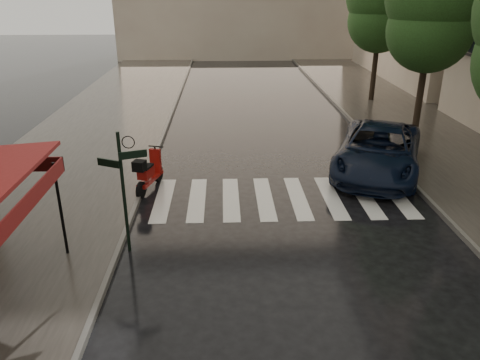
{
  "coord_description": "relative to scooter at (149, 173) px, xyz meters",
  "views": [
    {
      "loc": [
        1.19,
        -7.25,
        6.14
      ],
      "look_at": [
        1.62,
        4.15,
        1.4
      ],
      "focal_mm": 35.0,
      "sensor_mm": 36.0,
      "label": 1
    }
  ],
  "objects": [
    {
      "name": "crosswalk",
      "position": [
        4.2,
        -0.76,
        -0.59
      ],
      "size": [
        7.85,
        3.2,
        0.01
      ],
      "color": "silver",
      "rests_on": "ground"
    },
    {
      "name": "curb_far",
      "position": [
        8.68,
        5.24,
        -0.52
      ],
      "size": [
        0.12,
        60.0,
        0.16
      ],
      "primitive_type": "cube",
      "color": "#595651",
      "rests_on": "ground"
    },
    {
      "name": "sidewalk_near",
      "position": [
        -3.27,
        5.24,
        -0.54
      ],
      "size": [
        6.0,
        60.0,
        0.12
      ],
      "primitive_type": "cube",
      "color": "#38332D",
      "rests_on": "ground"
    },
    {
      "name": "scooter",
      "position": [
        0.0,
        0.0,
        0.0
      ],
      "size": [
        0.83,
        1.91,
        1.28
      ],
      "rotation": [
        0.0,
        0.0,
        -0.27
      ],
      "color": "black",
      "rests_on": "ground"
    },
    {
      "name": "tree_far",
      "position": [
        10.93,
        12.24,
        4.86
      ],
      "size": [
        3.8,
        3.8,
        8.16
      ],
      "color": "black",
      "rests_on": "sidewalk_far"
    },
    {
      "name": "curb_near",
      "position": [
        -0.22,
        5.24,
        -0.52
      ],
      "size": [
        0.12,
        60.0,
        0.16
      ],
      "primitive_type": "cube",
      "color": "#595651",
      "rests_on": "ground"
    },
    {
      "name": "sidewalk_far",
      "position": [
        11.48,
        5.24,
        -0.54
      ],
      "size": [
        5.5,
        60.0,
        0.12
      ],
      "primitive_type": "cube",
      "color": "#38332D",
      "rests_on": "ground"
    },
    {
      "name": "tree_mid",
      "position": [
        10.73,
        5.24,
        5.0
      ],
      "size": [
        3.8,
        3.8,
        8.34
      ],
      "color": "black",
      "rests_on": "sidewalk_far"
    },
    {
      "name": "signpost",
      "position": [
        0.03,
        -3.76,
        1.24
      ],
      "size": [
        1.17,
        0.29,
        3.1
      ],
      "color": "black",
      "rests_on": "ground"
    },
    {
      "name": "ground",
      "position": [
        1.23,
        -6.76,
        -0.6
      ],
      "size": [
        120.0,
        120.0,
        0.0
      ],
      "primitive_type": "plane",
      "color": "black",
      "rests_on": "ground"
    },
    {
      "name": "parked_car",
      "position": [
        7.86,
        1.34,
        0.22
      ],
      "size": [
        4.72,
        6.46,
        1.63
      ],
      "primitive_type": "imported",
      "rotation": [
        0.0,
        0.0,
        -0.39
      ],
      "color": "black",
      "rests_on": "ground"
    }
  ]
}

